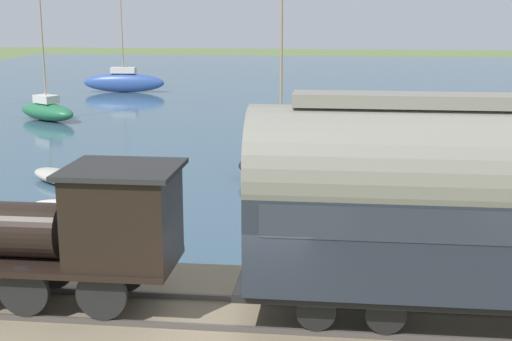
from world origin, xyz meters
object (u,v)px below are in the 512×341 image
at_px(rowboat_off_pier, 57,176).
at_px(rowboat_near_shore, 70,205).
at_px(steam_locomotive, 58,227).
at_px(sailboat_black, 280,162).
at_px(rowboat_mid_harbor, 408,194).
at_px(sailboat_blue, 124,82).
at_px(sailboat_green, 47,110).

height_order(rowboat_off_pier, rowboat_near_shore, rowboat_off_pier).
height_order(steam_locomotive, sailboat_black, sailboat_black).
distance_m(sailboat_black, rowboat_mid_harbor, 5.27).
relative_size(sailboat_blue, sailboat_black, 0.90).
bearing_deg(steam_locomotive, rowboat_near_shore, 20.10).
bearing_deg(sailboat_black, steam_locomotive, 151.69).
distance_m(sailboat_blue, rowboat_off_pier, 29.20).
height_order(sailboat_black, rowboat_off_pier, sailboat_black).
bearing_deg(sailboat_green, rowboat_off_pier, -123.33).
distance_m(sailboat_blue, sailboat_green, 14.13).
relative_size(sailboat_blue, rowboat_off_pier, 2.74).
bearing_deg(rowboat_off_pier, sailboat_blue, 49.32).
relative_size(steam_locomotive, rowboat_off_pier, 2.20).
height_order(sailboat_green, sailboat_black, sailboat_black).
relative_size(sailboat_green, rowboat_mid_harbor, 2.68).
bearing_deg(sailboat_blue, sailboat_black, -153.72).
bearing_deg(rowboat_off_pier, steam_locomotive, -120.21).
bearing_deg(sailboat_green, rowboat_mid_harbor, -95.34).
relative_size(sailboat_black, rowboat_near_shore, 3.49).
height_order(sailboat_black, rowboat_near_shore, sailboat_black).
height_order(sailboat_blue, rowboat_mid_harbor, sailboat_blue).
relative_size(steam_locomotive, sailboat_blue, 0.80).
bearing_deg(steam_locomotive, sailboat_green, 23.21).
relative_size(rowboat_mid_harbor, rowboat_off_pier, 1.03).
bearing_deg(sailboat_black, sailboat_blue, 14.03).
height_order(sailboat_green, rowboat_off_pier, sailboat_green).
bearing_deg(sailboat_green, rowboat_near_shore, -122.57).
relative_size(rowboat_off_pier, rowboat_near_shore, 1.14).
distance_m(steam_locomotive, sailboat_blue, 41.83).
relative_size(steam_locomotive, sailboat_black, 0.72).
relative_size(sailboat_green, rowboat_near_shore, 3.14).
distance_m(sailboat_green, rowboat_mid_harbor, 24.59).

